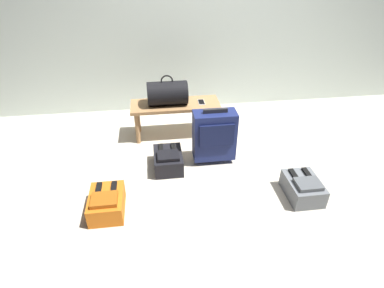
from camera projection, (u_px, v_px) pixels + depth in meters
ground_plane at (228, 172)px, 3.09m from camera, size 6.60×6.60×0.00m
bench at (175, 108)px, 3.53m from camera, size 1.00×0.36×0.40m
duffel_bag_black at (167, 93)px, 3.41m from camera, size 0.44×0.26×0.34m
cell_phone at (201, 102)px, 3.51m from camera, size 0.07×0.14×0.01m
suitcase_upright_navy at (214, 135)px, 3.10m from camera, size 0.42×0.23×0.60m
backpack_dark at (168, 160)px, 3.11m from camera, size 0.28×0.38×0.21m
backpack_orange at (107, 203)px, 2.59m from camera, size 0.28×0.38×0.21m
backpack_grey at (303, 188)px, 2.75m from camera, size 0.28×0.38×0.21m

